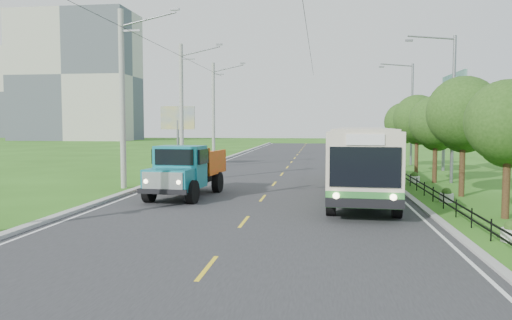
% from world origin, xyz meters
% --- Properties ---
extents(ground, '(240.00, 240.00, 0.00)m').
position_xyz_m(ground, '(0.00, 0.00, 0.00)').
color(ground, '#2B5A15').
rests_on(ground, ground).
extents(road, '(14.00, 120.00, 0.02)m').
position_xyz_m(road, '(0.00, 20.00, 0.01)').
color(road, '#28282B').
rests_on(road, ground).
extents(curb_left, '(0.40, 120.00, 0.15)m').
position_xyz_m(curb_left, '(-7.20, 20.00, 0.07)').
color(curb_left, '#9E9E99').
rests_on(curb_left, ground).
extents(curb_right, '(0.30, 120.00, 0.10)m').
position_xyz_m(curb_right, '(7.15, 20.00, 0.05)').
color(curb_right, '#9E9E99').
rests_on(curb_right, ground).
extents(edge_line_left, '(0.12, 120.00, 0.00)m').
position_xyz_m(edge_line_left, '(-6.65, 20.00, 0.02)').
color(edge_line_left, silver).
rests_on(edge_line_left, road).
extents(edge_line_right, '(0.12, 120.00, 0.00)m').
position_xyz_m(edge_line_right, '(6.65, 20.00, 0.02)').
color(edge_line_right, silver).
rests_on(edge_line_right, road).
extents(centre_dash, '(0.12, 2.20, 0.00)m').
position_xyz_m(centre_dash, '(0.00, 0.00, 0.02)').
color(centre_dash, yellow).
rests_on(centre_dash, road).
extents(railing_right, '(0.04, 40.00, 0.60)m').
position_xyz_m(railing_right, '(8.00, 14.00, 0.30)').
color(railing_right, black).
rests_on(railing_right, ground).
extents(pole_near, '(3.51, 0.32, 10.00)m').
position_xyz_m(pole_near, '(-8.26, 9.00, 5.09)').
color(pole_near, gray).
rests_on(pole_near, ground).
extents(pole_mid, '(3.51, 0.32, 10.00)m').
position_xyz_m(pole_mid, '(-8.26, 21.00, 5.09)').
color(pole_mid, gray).
rests_on(pole_mid, ground).
extents(pole_far, '(3.51, 0.32, 10.00)m').
position_xyz_m(pole_far, '(-8.26, 33.00, 5.09)').
color(pole_far, gray).
rests_on(pole_far, ground).
extents(tree_second, '(3.18, 3.26, 5.30)m').
position_xyz_m(tree_second, '(9.86, 2.14, 3.52)').
color(tree_second, '#382314').
rests_on(tree_second, ground).
extents(tree_third, '(3.60, 3.62, 6.00)m').
position_xyz_m(tree_third, '(9.86, 8.14, 3.99)').
color(tree_third, '#382314').
rests_on(tree_third, ground).
extents(tree_fourth, '(3.24, 3.31, 5.40)m').
position_xyz_m(tree_fourth, '(9.86, 14.14, 3.59)').
color(tree_fourth, '#382314').
rests_on(tree_fourth, ground).
extents(tree_fifth, '(3.48, 3.52, 5.80)m').
position_xyz_m(tree_fifth, '(9.86, 20.14, 3.85)').
color(tree_fifth, '#382314').
rests_on(tree_fifth, ground).
extents(tree_back, '(3.30, 3.36, 5.50)m').
position_xyz_m(tree_back, '(9.86, 26.14, 3.65)').
color(tree_back, '#382314').
rests_on(tree_back, ground).
extents(streetlight_mid, '(3.02, 0.20, 9.07)m').
position_xyz_m(streetlight_mid, '(10.64, 14.00, 4.90)').
color(streetlight_mid, slate).
rests_on(streetlight_mid, ground).
extents(streetlight_far, '(3.02, 0.20, 9.07)m').
position_xyz_m(streetlight_far, '(10.64, 28.00, 4.90)').
color(streetlight_far, slate).
rests_on(streetlight_far, ground).
extents(planter_front, '(0.64, 0.64, 0.67)m').
position_xyz_m(planter_front, '(8.60, -2.00, 0.29)').
color(planter_front, silver).
rests_on(planter_front, ground).
extents(planter_near, '(0.64, 0.64, 0.67)m').
position_xyz_m(planter_near, '(8.60, 6.00, 0.29)').
color(planter_near, silver).
rests_on(planter_near, ground).
extents(planter_mid, '(0.64, 0.64, 0.67)m').
position_xyz_m(planter_mid, '(8.60, 14.00, 0.29)').
color(planter_mid, silver).
rests_on(planter_mid, ground).
extents(planter_far, '(0.64, 0.64, 0.67)m').
position_xyz_m(planter_far, '(8.60, 22.00, 0.29)').
color(planter_far, silver).
rests_on(planter_far, ground).
extents(billboard_left, '(3.00, 0.20, 5.20)m').
position_xyz_m(billboard_left, '(-9.50, 24.00, 3.87)').
color(billboard_left, slate).
rests_on(billboard_left, ground).
extents(billboard_right, '(0.24, 6.00, 7.30)m').
position_xyz_m(billboard_right, '(12.30, 20.00, 5.34)').
color(billboard_right, slate).
rests_on(billboard_right, ground).
extents(apartment_near, '(28.00, 14.00, 30.00)m').
position_xyz_m(apartment_near, '(-55.00, 95.00, 15.00)').
color(apartment_near, '#B7B2A3').
rests_on(apartment_near, ground).
extents(apartment_far, '(24.00, 14.00, 26.00)m').
position_xyz_m(apartment_far, '(-80.00, 120.00, 13.00)').
color(apartment_far, '#B7B2A3').
rests_on(apartment_far, ground).
extents(bus, '(3.93, 17.40, 3.33)m').
position_xyz_m(bus, '(4.93, 8.68, 2.00)').
color(bus, '#317C34').
rests_on(bus, ground).
extents(dump_truck, '(2.86, 6.33, 2.58)m').
position_xyz_m(dump_truck, '(-3.82, 6.06, 1.46)').
color(dump_truck, '#157381').
rests_on(dump_truck, ground).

